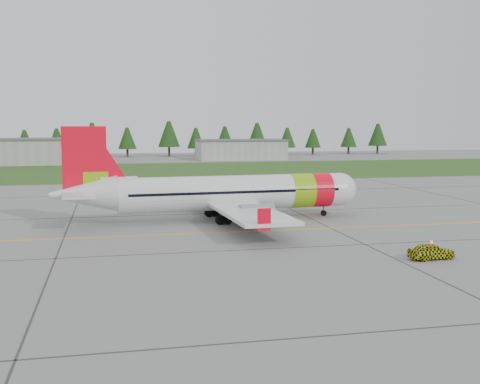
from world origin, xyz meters
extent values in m
plane|color=gray|center=(0.00, 0.00, 0.00)|extent=(320.00, 320.00, 0.00)
cylinder|color=silver|center=(1.86, 15.14, 2.88)|extent=(24.34, 4.98, 3.63)
sphere|color=silver|center=(13.93, 15.82, 2.88)|extent=(3.63, 3.63, 3.63)
cone|color=silver|center=(-13.45, 14.27, 3.21)|extent=(6.70, 3.99, 3.63)
cube|color=black|center=(14.21, 15.83, 3.21)|extent=(1.62, 2.50, 0.52)
cylinder|color=#85BC0E|center=(9.29, 15.56, 2.88)|extent=(2.62, 3.84, 3.71)
cylinder|color=#F7081D|center=(11.52, 15.68, 2.88)|extent=(2.25, 3.81, 3.71)
cube|color=silver|center=(1.40, 15.11, 1.86)|extent=(6.78, 29.99, 0.33)
cube|color=#F7081D|center=(-0.36, 29.82, 2.37)|extent=(1.12, 0.23, 1.86)
cube|color=#F7081D|center=(1.31, 0.30, 2.37)|extent=(1.12, 0.23, 1.86)
cylinder|color=gray|center=(2.50, 20.29, 1.35)|extent=(3.45, 2.14, 1.95)
cylinder|color=gray|center=(3.08, 10.08, 1.35)|extent=(3.45, 2.14, 1.95)
cube|color=#F7081D|center=(-13.26, 14.28, 6.32)|extent=(4.29, 0.58, 7.07)
cube|color=#85BC0E|center=(-12.24, 14.34, 4.28)|extent=(2.44, 0.53, 2.23)
cube|color=silver|center=(-13.91, 14.25, 3.44)|extent=(3.57, 10.84, 0.20)
cylinder|color=slate|center=(12.07, 15.71, 0.65)|extent=(0.17, 0.17, 1.30)
cylinder|color=black|center=(12.07, 15.71, 0.32)|extent=(0.65, 0.30, 0.63)
cylinder|color=slate|center=(0.33, 17.66, 0.88)|extent=(0.20, 0.20, 1.77)
cylinder|color=black|center=(-0.05, 17.64, 0.48)|extent=(0.99, 0.47, 0.97)
cylinder|color=slate|center=(0.62, 12.46, 0.88)|extent=(0.20, 0.20, 1.77)
cylinder|color=black|center=(0.25, 12.44, 0.48)|extent=(0.99, 0.47, 0.97)
imported|color=#EAEA0D|center=(12.58, -6.16, 1.79)|extent=(1.37, 1.57, 3.58)
imported|color=white|center=(-7.16, 53.95, 2.09)|extent=(1.59, 1.51, 4.19)
cube|color=#30561E|center=(0.00, 82.00, 0.01)|extent=(320.00, 50.00, 0.03)
cube|color=gold|center=(0.00, 8.00, 0.01)|extent=(120.00, 0.25, 0.02)
cube|color=#A8A8A3|center=(-30.00, 110.00, 3.00)|extent=(32.00, 14.00, 6.00)
cube|color=#A8A8A3|center=(25.00, 118.00, 2.60)|extent=(24.00, 12.00, 5.20)
camera|label=1|loc=(-10.79, -46.35, 10.17)|focal=45.00mm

